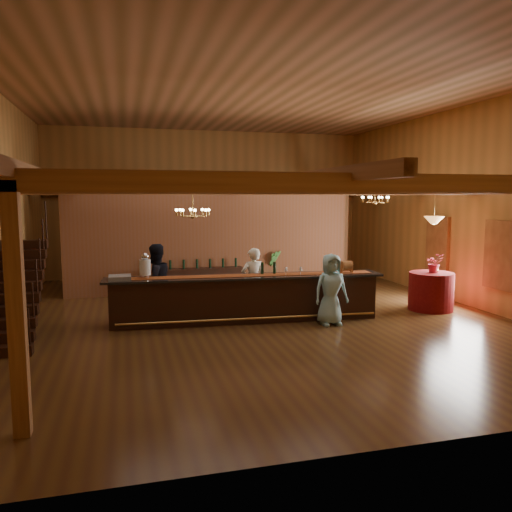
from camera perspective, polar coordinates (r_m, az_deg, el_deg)
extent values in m
plane|color=#533518|center=(12.84, -0.04, -6.76)|extent=(14.00, 14.00, 0.00)
plane|color=#B0754D|center=(12.73, -0.04, 18.08)|extent=(14.00, 14.00, 0.00)
cube|color=#B77F3D|center=(19.33, -5.36, 5.98)|extent=(12.00, 0.10, 5.50)
cube|color=#B77F3D|center=(5.99, 17.34, 4.05)|extent=(12.00, 0.10, 5.50)
cube|color=#B77F3D|center=(15.17, 22.55, 5.29)|extent=(0.10, 14.00, 5.50)
cube|color=#A36738|center=(7.30, 11.15, 8.20)|extent=(11.90, 0.20, 0.28)
cube|color=#A36738|center=(9.61, 4.57, 7.92)|extent=(11.90, 0.20, 0.28)
cube|color=#A36738|center=(12.00, 0.57, 7.71)|extent=(11.90, 0.20, 0.28)
cube|color=#A36738|center=(14.42, -2.08, 7.54)|extent=(11.90, 0.20, 0.28)
cube|color=#A36738|center=(16.87, -3.97, 7.42)|extent=(11.90, 0.20, 0.28)
cube|color=#A36738|center=(19.14, -5.28, 7.32)|extent=(11.90, 0.20, 0.28)
cube|color=#A36738|center=(12.14, -21.25, 7.90)|extent=(0.18, 13.90, 0.22)
cube|color=#A36738|center=(12.48, -0.04, 8.31)|extent=(0.18, 13.90, 0.22)
cube|color=#A36738|center=(14.31, 17.83, 7.79)|extent=(0.18, 13.90, 0.22)
cube|color=#A36738|center=(16.68, -19.29, 1.56)|extent=(0.20, 0.20, 3.20)
cube|color=#A36738|center=(18.32, 10.04, 2.27)|extent=(0.20, 0.20, 3.20)
cube|color=#A36738|center=(6.84, -25.71, -5.73)|extent=(0.20, 0.20, 3.20)
cube|color=brown|center=(15.86, -5.02, 1.48)|extent=(9.00, 0.18, 3.10)
cube|color=white|center=(13.97, 26.14, 0.10)|extent=(0.12, 1.05, 1.75)
cube|color=white|center=(16.01, 20.05, 1.15)|extent=(0.12, 1.05, 1.75)
cube|color=black|center=(10.72, -26.81, -9.69)|extent=(1.00, 0.28, 0.20)
cube|color=black|center=(10.93, -26.56, -8.27)|extent=(1.00, 0.28, 0.20)
cube|color=black|center=(11.15, -26.33, -6.92)|extent=(1.00, 0.28, 0.20)
cube|color=black|center=(11.38, -26.10, -5.61)|extent=(1.00, 0.28, 0.20)
cube|color=black|center=(11.61, -25.89, -4.36)|extent=(1.00, 0.28, 0.20)
cube|color=black|center=(11.84, -25.68, -3.15)|extent=(1.00, 0.28, 0.20)
cube|color=black|center=(12.09, -25.48, -2.00)|extent=(1.00, 0.28, 0.20)
cube|color=black|center=(12.33, -25.29, -0.88)|extent=(1.00, 0.28, 0.20)
cube|color=black|center=(12.58, -25.11, 0.18)|extent=(1.00, 0.28, 0.20)
cube|color=black|center=(12.84, -24.93, 1.21)|extent=(1.00, 0.28, 0.20)
cube|color=black|center=(18.22, -1.41, -0.98)|extent=(1.20, 0.60, 1.10)
cube|color=brown|center=(17.78, -10.85, -1.45)|extent=(1.00, 0.60, 1.00)
cube|color=black|center=(12.12, -1.13, -4.99)|extent=(6.42, 1.14, 1.06)
cube|color=black|center=(12.02, -1.13, -2.39)|extent=(6.74, 1.30, 0.05)
cube|color=#621909|center=(12.02, -1.13, -2.23)|extent=(6.29, 0.87, 0.01)
cylinder|color=tan|center=(11.80, -0.63, -7.17)|extent=(6.16, 0.49, 0.05)
cylinder|color=silver|center=(11.91, -12.53, -2.31)|extent=(0.18, 0.18, 0.08)
cylinder|color=silver|center=(11.88, -12.56, -1.26)|extent=(0.26, 0.26, 0.36)
sphere|color=silver|center=(11.84, -12.59, -0.07)|extent=(0.18, 0.18, 0.18)
cube|color=gray|center=(11.83, -15.30, -2.40)|extent=(0.50, 0.50, 0.10)
cube|color=brown|center=(12.55, 9.71, -1.28)|extent=(0.06, 0.06, 0.30)
cube|color=brown|center=(12.67, 10.86, -1.23)|extent=(0.06, 0.06, 0.30)
cylinder|color=brown|center=(12.61, 10.29, -1.12)|extent=(0.24, 0.24, 0.24)
cylinder|color=black|center=(12.20, 0.73, -1.42)|extent=(0.07, 0.07, 0.30)
cylinder|color=black|center=(12.26, 2.13, -1.38)|extent=(0.07, 0.07, 0.30)
cube|color=black|center=(15.65, -6.73, -2.85)|extent=(2.89, 0.68, 0.81)
cylinder|color=#650B0B|center=(14.12, 19.37, -3.82)|extent=(1.16, 1.16, 1.01)
cylinder|color=tan|center=(11.89, -7.26, 6.09)|extent=(0.02, 0.02, 0.65)
sphere|color=tan|center=(11.90, -7.23, 4.52)|extent=(0.12, 0.12, 0.12)
torus|color=tan|center=(11.90, -7.24, 5.01)|extent=(0.80, 0.80, 0.04)
cylinder|color=tan|center=(14.84, 13.47, 6.65)|extent=(0.02, 0.02, 0.36)
sphere|color=tan|center=(14.84, 13.45, 5.96)|extent=(0.12, 0.12, 0.12)
torus|color=tan|center=(14.84, 13.46, 6.35)|extent=(0.80, 0.80, 0.04)
cylinder|color=tan|center=(13.90, 19.74, 5.53)|extent=(0.02, 0.02, 0.80)
cone|color=#C47E3C|center=(13.91, 19.67, 3.89)|extent=(0.52, 0.52, 0.20)
imported|color=white|center=(12.76, -0.33, -2.91)|extent=(0.66, 0.47, 1.72)
imported|color=black|center=(12.46, -11.44, -2.92)|extent=(1.15, 1.08, 1.87)
imported|color=#92CBD5|center=(11.86, 8.56, -3.79)|extent=(0.84, 0.56, 1.69)
imported|color=#387930|center=(16.41, 1.80, -1.56)|extent=(0.71, 0.58, 1.26)
imported|color=maroon|center=(14.05, 19.71, -0.75)|extent=(0.52, 0.47, 0.51)
imported|color=tan|center=(14.04, 19.79, -1.20)|extent=(0.18, 0.18, 0.30)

